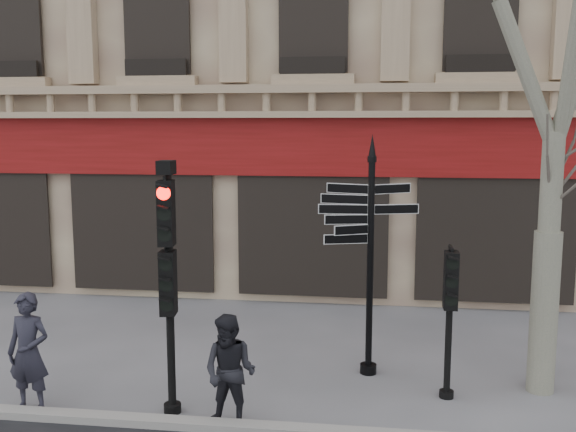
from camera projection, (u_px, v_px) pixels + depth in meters
The scene contains 7 objects.
ground at pixel (282, 390), 9.91m from camera, with size 80.00×80.00×0.00m, color #58595D.
kerb at pixel (267, 429), 8.53m from camera, with size 80.00×0.25×0.12m, color gray.
fingerpost at pixel (371, 215), 10.24m from camera, with size 1.81×1.81×3.94m.
traffic_signal_main at pixel (168, 257), 8.84m from camera, with size 0.43×0.33×3.60m.
traffic_signal_secondary at pixel (450, 296), 9.44m from camera, with size 0.38×0.27×2.25m.
pedestrian_a at pixel (29, 353), 9.11m from camera, with size 0.63×0.41×1.73m, color #23222E.
pedestrian_b at pixel (230, 372), 8.60m from camera, with size 0.76×0.59×1.57m, color black.
Camera 1 is at (1.35, -9.34, 4.07)m, focal length 40.00 mm.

